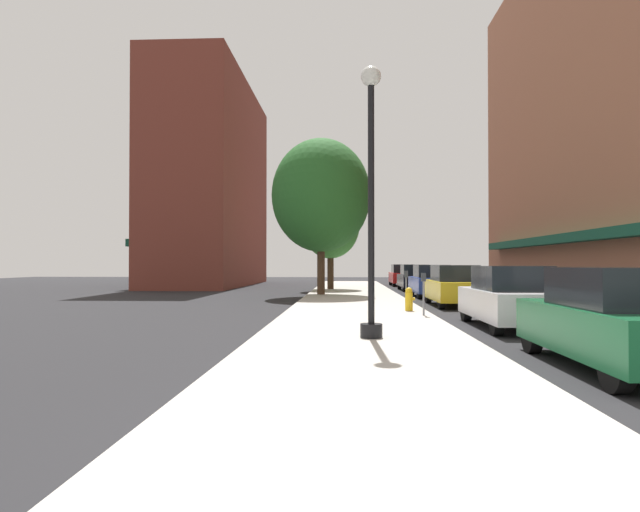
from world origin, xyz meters
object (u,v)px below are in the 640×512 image
Objects in this scene: tree_near at (321,196)px; lamppost at (371,195)px; parking_meter_near at (424,289)px; car_green at (616,320)px; tree_mid at (331,225)px; car_white at (509,298)px; fire_hydrant at (409,299)px; car_black at (414,278)px; parking_meter_far at (406,283)px; car_yellow at (454,286)px; car_blue at (431,281)px; car_red at (402,275)px.

lamppost is at bearing -83.45° from tree_near.
car_green reaches higher than parking_meter_near.
tree_mid is at bearing 101.11° from car_green.
car_green is at bearing -91.84° from car_white.
fire_hydrant is 0.18× the size of car_black.
parking_meter_far is 1.98m from car_yellow.
parking_meter_near is 11.16m from car_blue.
car_black is (0.00, 25.53, 0.00)m from car_green.
car_green is 18.83m from car_blue.
car_black is (1.95, 12.89, -0.14)m from parking_meter_far.
parking_meter_far is 7.28m from car_white.
car_red reaches higher than parking_meter_far.
car_yellow is at bearing 57.95° from fire_hydrant.
parking_meter_far is (1.85, 9.87, -2.25)m from lamppost.
fire_hydrant is at bearing -96.95° from car_red.
tree_mid is 10.10m from car_red.
parking_meter_far is at bearing 79.36° from lamppost.
car_blue is at bearing 72.51° from parking_meter_far.
tree_mid is at bearing 101.47° from fire_hydrant.
tree_near is 1.89× the size of car_green.
car_black is (0.00, 6.71, 0.00)m from car_blue.
fire_hydrant is at bearing -94.71° from parking_meter_far.
parking_meter_near is 0.30× the size of car_yellow.
car_green is (2.21, -9.44, 0.29)m from fire_hydrant.
car_white is (5.66, -13.29, -4.47)m from tree_near.
parking_meter_near is 2.95m from car_white.
parking_meter_far is 0.30× the size of car_black.
parking_meter_near is (0.26, -1.60, 0.43)m from fire_hydrant.
car_red is at bearing 82.76° from lamppost.
car_white is at bearing -91.52° from car_red.
car_blue and car_black have the same top height.
car_white is at bearing -90.89° from car_black.
car_green is 32.72m from car_red.
parking_meter_far reaches higher than fire_hydrant.
lamppost is 4.50× the size of parking_meter_near.
tree_near is 1.89× the size of car_red.
car_yellow is (2.21, 3.54, 0.29)m from fire_hydrant.
tree_mid is at bearing 133.86° from car_blue.
parking_meter_near is at bearing -90.00° from parking_meter_far.
tree_mid reaches higher than car_blue.
car_blue is at bearing 88.98° from car_green.
parking_meter_far is at bearing 85.29° from fire_hydrant.
car_black is at bearing 49.48° from tree_near.
car_yellow is at bearing -90.89° from car_black.
parking_meter_far is at bearing -59.43° from tree_near.
parking_meter_near is 1.00× the size of parking_meter_far.
lamppost is 1.37× the size of car_red.
car_blue is (0.00, 13.20, 0.00)m from car_white.
fire_hydrant is 0.18× the size of car_white.
car_blue is at bearing -90.89° from car_black.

